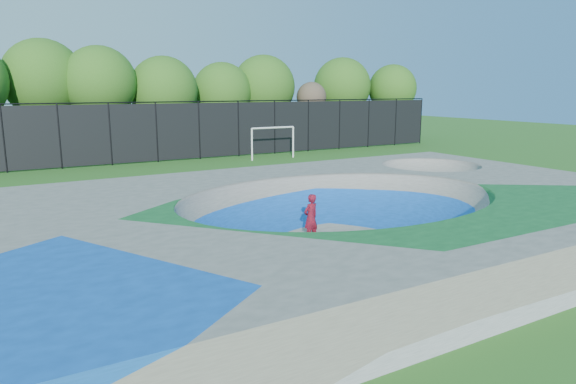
% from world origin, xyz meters
% --- Properties ---
extents(ground, '(120.00, 120.00, 0.00)m').
position_xyz_m(ground, '(0.00, 0.00, 0.00)').
color(ground, '#275D19').
rests_on(ground, ground).
extents(skate_deck, '(22.00, 14.00, 1.50)m').
position_xyz_m(skate_deck, '(0.00, 0.00, 0.75)').
color(skate_deck, gray).
rests_on(skate_deck, ground).
extents(skater, '(0.64, 0.50, 1.57)m').
position_xyz_m(skater, '(-0.98, 0.35, 0.78)').
color(skater, red).
rests_on(skater, ground).
extents(skateboard, '(0.81, 0.44, 0.05)m').
position_xyz_m(skateboard, '(-0.98, 0.35, 0.03)').
color(skateboard, black).
rests_on(skateboard, ground).
extents(soccer_goal, '(3.41, 0.12, 2.26)m').
position_xyz_m(soccer_goal, '(7.49, 18.50, 1.57)').
color(soccer_goal, white).
rests_on(soccer_goal, ground).
extents(fence, '(48.09, 0.09, 4.04)m').
position_xyz_m(fence, '(0.00, 21.00, 2.10)').
color(fence, black).
rests_on(fence, ground).
extents(treeline, '(53.14, 7.35, 8.27)m').
position_xyz_m(treeline, '(-1.13, 26.11, 5.06)').
color(treeline, '#4C3126').
rests_on(treeline, ground).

